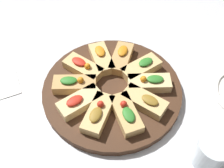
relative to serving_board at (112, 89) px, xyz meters
name	(u,v)px	position (x,y,z in m)	size (l,w,h in m)	color
ground_plane	(112,92)	(0.00, 0.00, -0.01)	(3.00, 3.00, 0.00)	silver
serving_board	(112,89)	(0.00, 0.00, 0.00)	(0.39, 0.39, 0.02)	#422819
focaccia_slice_0	(126,113)	(0.01, 0.10, 0.03)	(0.06, 0.12, 0.04)	tan
focaccia_slice_1	(145,101)	(-0.05, 0.09, 0.03)	(0.10, 0.13, 0.04)	#DBB775
focaccia_slice_2	(149,83)	(-0.09, 0.04, 0.03)	(0.13, 0.10, 0.04)	#E5C689
focaccia_slice_3	(141,68)	(-0.10, -0.01, 0.03)	(0.12, 0.07, 0.04)	#DBB775
focaccia_slice_4	(121,58)	(-0.07, -0.08, 0.03)	(0.12, 0.12, 0.04)	tan
focaccia_slice_5	(101,58)	(-0.02, -0.10, 0.03)	(0.07, 0.12, 0.04)	#DBB775
focaccia_slice_6	(83,67)	(0.05, -0.09, 0.03)	(0.10, 0.13, 0.04)	#DBB775
focaccia_slice_7	(74,84)	(0.09, -0.05, 0.03)	(0.13, 0.10, 0.04)	tan
focaccia_slice_8	(80,102)	(0.10, 0.02, 0.03)	(0.12, 0.07, 0.04)	#E5C689
focaccia_slice_9	(98,113)	(0.08, 0.07, 0.03)	(0.12, 0.12, 0.04)	#DBB775
water_glass	(211,152)	(-0.10, 0.28, 0.03)	(0.08, 0.08, 0.08)	silver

